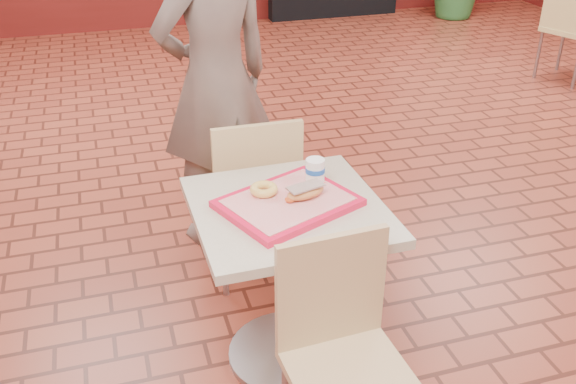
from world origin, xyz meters
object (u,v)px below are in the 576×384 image
object	(u,v)px
ring_donut	(264,189)
chair_second_left	(572,22)
chair_main_back	(254,192)
paper_cup	(315,170)
chair_main_front	(342,346)
serving_tray	(288,203)
long_john_donut	(305,192)
customer	(216,80)
main_table	(288,259)

from	to	relation	value
ring_donut	chair_second_left	size ratio (longest dim) A/B	0.11
chair_main_back	paper_cup	xyz separation A→B (m)	(0.13, -0.48, 0.33)
chair_main_front	serving_tray	xyz separation A→B (m)	(-0.04, 0.48, 0.28)
chair_second_left	long_john_donut	bearing A→B (deg)	107.01
chair_main_back	customer	bearing A→B (deg)	-80.97
ring_donut	main_table	bearing A→B (deg)	-44.62
serving_tray	chair_second_left	xyz separation A→B (m)	(3.38, 2.66, -0.22)
chair_second_left	paper_cup	bearing A→B (deg)	106.51
ring_donut	paper_cup	size ratio (longest dim) A/B	1.12
main_table	chair_main_back	size ratio (longest dim) A/B	0.85
chair_main_back	ring_donut	world-z (taller)	chair_main_back
serving_tray	ring_donut	distance (m)	0.11
chair_main_back	customer	xyz separation A→B (m)	(-0.07, 0.47, 0.39)
customer	chair_second_left	bearing A→B (deg)	-173.43
chair_main_back	serving_tray	xyz separation A→B (m)	(-0.01, -0.58, 0.26)
long_john_donut	chair_second_left	world-z (taller)	chair_second_left
main_table	customer	bearing A→B (deg)	93.10
main_table	chair_main_back	bearing A→B (deg)	89.12
customer	serving_tray	world-z (taller)	customer
chair_main_back	customer	distance (m)	0.62
main_table	ring_donut	world-z (taller)	ring_donut
paper_cup	chair_second_left	xyz separation A→B (m)	(3.24, 2.56, -0.28)
long_john_donut	paper_cup	world-z (taller)	paper_cup
customer	paper_cup	bearing A→B (deg)	83.22
main_table	serving_tray	world-z (taller)	serving_tray
long_john_donut	chair_second_left	xyz separation A→B (m)	(3.31, 2.67, -0.25)
chair_main_front	chair_main_back	bearing A→B (deg)	88.61
customer	chair_second_left	size ratio (longest dim) A/B	1.84
paper_cup	chair_second_left	bearing A→B (deg)	38.31
long_john_donut	chair_main_back	bearing A→B (deg)	95.28
main_table	paper_cup	distance (m)	0.36
paper_cup	customer	bearing A→B (deg)	101.80
chair_main_back	ring_donut	distance (m)	0.59
customer	long_john_donut	size ratio (longest dim) A/B	10.38
chair_main_front	chair_second_left	distance (m)	4.59
chair_main_front	long_john_donut	xyz separation A→B (m)	(0.02, 0.48, 0.32)
chair_second_left	ring_donut	bearing A→B (deg)	105.09
main_table	chair_main_front	xyz separation A→B (m)	(0.04, -0.48, -0.03)
chair_main_front	chair_main_back	distance (m)	1.07
serving_tray	chair_second_left	distance (m)	4.30
paper_cup	main_table	bearing A→B (deg)	-143.38
chair_main_back	long_john_donut	xyz separation A→B (m)	(0.05, -0.58, 0.30)
main_table	serving_tray	distance (m)	0.25
chair_main_front	chair_second_left	xyz separation A→B (m)	(3.34, 3.15, 0.07)
chair_main_back	chair_second_left	bearing A→B (deg)	-147.22
chair_main_back	chair_main_front	bearing A→B (deg)	92.71
chair_main_front	paper_cup	distance (m)	0.69
chair_main_back	ring_donut	xyz separation A→B (m)	(-0.08, -0.51, 0.30)
chair_main_front	long_john_donut	world-z (taller)	chair_main_front
chair_main_front	chair_second_left	size ratio (longest dim) A/B	0.87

